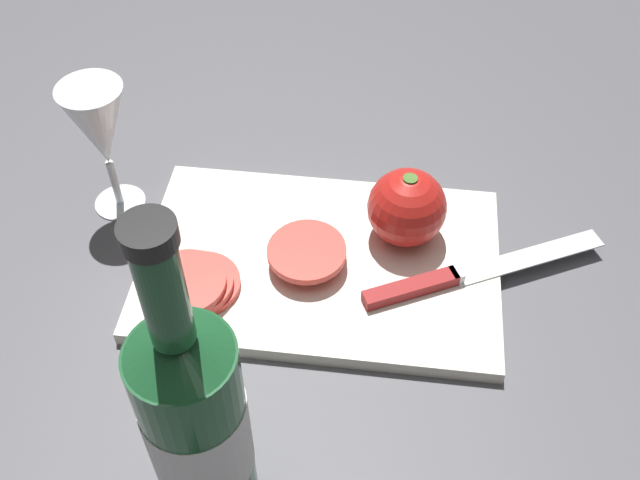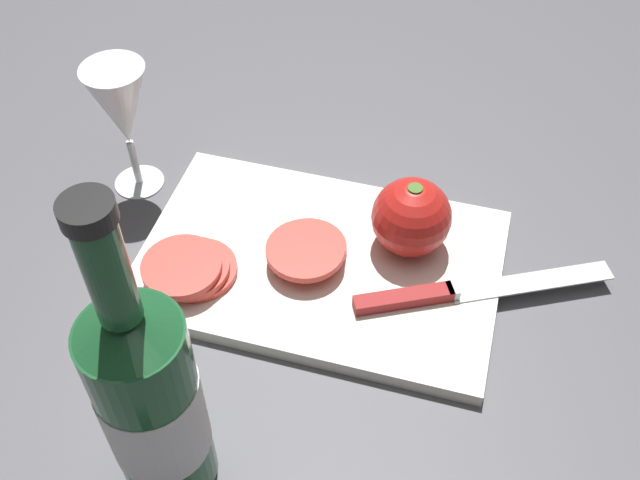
# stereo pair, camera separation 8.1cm
# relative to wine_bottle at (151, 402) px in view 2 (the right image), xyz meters

# --- Properties ---
(ground_plane) EXTENTS (3.00, 3.00, 0.00)m
(ground_plane) POSITION_rel_wine_bottle_xyz_m (-0.13, -0.30, -0.12)
(ground_plane) COLOR #4C4C51
(cutting_board) EXTENTS (0.40, 0.26, 0.02)m
(cutting_board) POSITION_rel_wine_bottle_xyz_m (-0.07, -0.27, -0.11)
(cutting_board) COLOR silver
(cutting_board) RESTS_ON ground_plane
(wine_bottle) EXTENTS (0.08, 0.08, 0.35)m
(wine_bottle) POSITION_rel_wine_bottle_xyz_m (0.00, 0.00, 0.00)
(wine_bottle) COLOR #194C28
(wine_bottle) RESTS_ON ground_plane
(wine_glass) EXTENTS (0.07, 0.07, 0.17)m
(wine_glass) POSITION_rel_wine_bottle_xyz_m (0.19, -0.34, -0.01)
(wine_glass) COLOR silver
(wine_glass) RESTS_ON ground_plane
(whole_tomato) EXTENTS (0.09, 0.09, 0.09)m
(whole_tomato) POSITION_rel_wine_bottle_xyz_m (-0.16, -0.31, -0.06)
(whole_tomato) COLOR red
(whole_tomato) RESTS_ON cutting_board
(knife) EXTENTS (0.27, 0.15, 0.01)m
(knife) POSITION_rel_wine_bottle_xyz_m (-0.20, -0.25, -0.10)
(knife) COLOR silver
(knife) RESTS_ON cutting_board
(tomato_slice_stack_near) EXTENTS (0.09, 0.10, 0.03)m
(tomato_slice_stack_near) POSITION_rel_wine_bottle_xyz_m (-0.05, -0.26, -0.09)
(tomato_slice_stack_near) COLOR #D63D33
(tomato_slice_stack_near) RESTS_ON cutting_board
(tomato_slice_stack_far) EXTENTS (0.10, 0.10, 0.03)m
(tomato_slice_stack_far) POSITION_rel_wine_bottle_xyz_m (0.06, -0.21, -0.09)
(tomato_slice_stack_far) COLOR #D63D33
(tomato_slice_stack_far) RESTS_ON cutting_board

